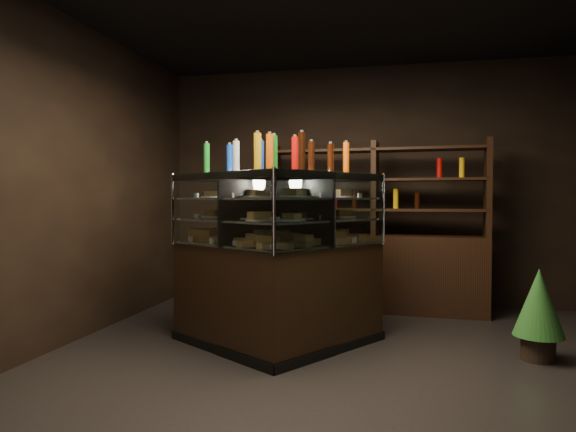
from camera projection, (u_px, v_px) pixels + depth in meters
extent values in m
plane|color=black|center=(340.00, 364.00, 4.14)|extent=(5.00, 5.00, 0.00)
cube|color=black|center=(363.00, 185.00, 6.53)|extent=(5.00, 0.02, 3.00)
cube|color=black|center=(255.00, 147.00, 1.65)|extent=(5.00, 0.02, 3.00)
cube|color=black|center=(64.00, 180.00, 4.62)|extent=(0.02, 5.00, 3.00)
cube|color=black|center=(305.00, 296.00, 4.59)|extent=(1.35, 1.55, 0.91)
cube|color=black|center=(305.00, 342.00, 4.61)|extent=(1.39, 1.60, 0.08)
cube|color=black|center=(305.00, 177.00, 4.55)|extent=(1.35, 1.55, 0.06)
cube|color=silver|center=(305.00, 244.00, 4.57)|extent=(1.28, 1.47, 0.02)
cube|color=silver|center=(305.00, 220.00, 4.57)|extent=(1.28, 1.47, 0.02)
cube|color=silver|center=(305.00, 199.00, 4.56)|extent=(1.28, 1.47, 0.02)
cube|color=white|center=(336.00, 210.00, 4.31)|extent=(0.78, 1.17, 0.64)
cylinder|color=silver|center=(383.00, 209.00, 4.80)|extent=(0.03, 0.03, 0.66)
cylinder|color=silver|center=(274.00, 212.00, 3.83)|extent=(0.03, 0.03, 0.66)
cube|color=black|center=(249.00, 296.00, 4.60)|extent=(1.55, 1.35, 0.91)
cube|color=black|center=(250.00, 342.00, 4.61)|extent=(1.60, 1.39, 0.08)
cube|color=black|center=(249.00, 177.00, 4.56)|extent=(1.55, 1.35, 0.06)
cube|color=silver|center=(249.00, 244.00, 4.58)|extent=(1.47, 1.27, 0.02)
cube|color=silver|center=(249.00, 220.00, 4.57)|extent=(1.47, 1.27, 0.02)
cube|color=silver|center=(249.00, 199.00, 4.57)|extent=(1.47, 1.27, 0.02)
cube|color=white|center=(217.00, 210.00, 4.32)|extent=(1.17, 0.77, 0.64)
cylinder|color=silver|center=(274.00, 212.00, 3.83)|extent=(0.03, 0.03, 0.66)
cylinder|color=silver|center=(173.00, 209.00, 4.82)|extent=(0.03, 0.03, 0.66)
cube|color=#B48E40|center=(258.00, 245.00, 4.14)|extent=(0.17, 0.20, 0.06)
cube|color=#B48E40|center=(273.00, 243.00, 4.26)|extent=(0.17, 0.20, 0.06)
cube|color=#B48E40|center=(287.00, 242.00, 4.37)|extent=(0.17, 0.20, 0.06)
cube|color=#B48E40|center=(301.00, 241.00, 4.49)|extent=(0.17, 0.20, 0.06)
cube|color=#B48E40|center=(314.00, 240.00, 4.61)|extent=(0.17, 0.20, 0.06)
cube|color=#B48E40|center=(327.00, 239.00, 4.72)|extent=(0.17, 0.20, 0.06)
cube|color=#B48E40|center=(338.00, 238.00, 4.84)|extent=(0.17, 0.20, 0.06)
cube|color=#B48E40|center=(349.00, 237.00, 4.96)|extent=(0.17, 0.20, 0.06)
cylinder|color=white|center=(260.00, 220.00, 4.20)|extent=(0.24, 0.24, 0.02)
cube|color=#B48E40|center=(260.00, 216.00, 4.20)|extent=(0.16, 0.19, 0.05)
cylinder|color=white|center=(305.00, 218.00, 4.57)|extent=(0.24, 0.24, 0.02)
cube|color=#B48E40|center=(305.00, 215.00, 4.57)|extent=(0.16, 0.19, 0.05)
cylinder|color=white|center=(343.00, 217.00, 4.94)|extent=(0.24, 0.24, 0.02)
cube|color=#B48E40|center=(343.00, 213.00, 4.94)|extent=(0.16, 0.19, 0.05)
cylinder|color=white|center=(260.00, 197.00, 4.19)|extent=(0.24, 0.24, 0.02)
cube|color=#B48E40|center=(260.00, 192.00, 4.19)|extent=(0.16, 0.19, 0.05)
cylinder|color=white|center=(305.00, 197.00, 4.56)|extent=(0.24, 0.24, 0.02)
cube|color=#B48E40|center=(305.00, 193.00, 4.56)|extent=(0.16, 0.19, 0.05)
cylinder|color=white|center=(343.00, 197.00, 4.93)|extent=(0.24, 0.24, 0.02)
cube|color=#B48E40|center=(343.00, 193.00, 4.93)|extent=(0.16, 0.19, 0.05)
cube|color=#B48E40|center=(207.00, 237.00, 4.97)|extent=(0.20, 0.17, 0.06)
cube|color=#B48E40|center=(218.00, 238.00, 4.85)|extent=(0.20, 0.17, 0.06)
cube|color=#B48E40|center=(229.00, 239.00, 4.73)|extent=(0.20, 0.17, 0.06)
cube|color=#B48E40|center=(240.00, 240.00, 4.61)|extent=(0.20, 0.17, 0.06)
cube|color=#B48E40|center=(252.00, 241.00, 4.49)|extent=(0.20, 0.17, 0.06)
cube|color=#B48E40|center=(265.00, 242.00, 4.38)|extent=(0.20, 0.17, 0.06)
cube|color=#B48E40|center=(279.00, 243.00, 4.26)|extent=(0.20, 0.17, 0.06)
cube|color=#B48E40|center=(293.00, 245.00, 4.14)|extent=(0.20, 0.17, 0.06)
cylinder|color=white|center=(214.00, 217.00, 4.95)|extent=(0.24, 0.24, 0.02)
cube|color=#B48E40|center=(214.00, 213.00, 4.95)|extent=(0.19, 0.16, 0.05)
cylinder|color=white|center=(249.00, 218.00, 4.57)|extent=(0.24, 0.24, 0.02)
cube|color=#B48E40|center=(249.00, 214.00, 4.57)|extent=(0.19, 0.16, 0.05)
cylinder|color=white|center=(291.00, 220.00, 4.19)|extent=(0.24, 0.24, 0.02)
cube|color=#B48E40|center=(291.00, 216.00, 4.19)|extent=(0.19, 0.16, 0.05)
cylinder|color=white|center=(214.00, 197.00, 4.94)|extent=(0.24, 0.24, 0.02)
cube|color=#B48E40|center=(214.00, 193.00, 4.94)|extent=(0.19, 0.16, 0.05)
cylinder|color=white|center=(249.00, 197.00, 4.57)|extent=(0.24, 0.24, 0.02)
cube|color=#B48E40|center=(249.00, 193.00, 4.56)|extent=(0.19, 0.16, 0.05)
cylinder|color=white|center=(291.00, 197.00, 4.19)|extent=(0.24, 0.24, 0.02)
cube|color=#B48E40|center=(291.00, 192.00, 4.19)|extent=(0.19, 0.16, 0.05)
cylinder|color=#147223|center=(255.00, 153.00, 4.14)|extent=(0.06, 0.06, 0.28)
cylinder|color=silver|center=(255.00, 135.00, 4.13)|extent=(0.03, 0.03, 0.02)
cylinder|color=#0F38B2|center=(276.00, 155.00, 4.30)|extent=(0.06, 0.06, 0.28)
cylinder|color=silver|center=(276.00, 137.00, 4.30)|extent=(0.03, 0.03, 0.02)
cylinder|color=yellow|center=(296.00, 157.00, 4.47)|extent=(0.06, 0.06, 0.28)
cylinder|color=silver|center=(296.00, 139.00, 4.46)|extent=(0.03, 0.03, 0.02)
cylinder|color=silver|center=(314.00, 158.00, 4.63)|extent=(0.06, 0.06, 0.28)
cylinder|color=silver|center=(314.00, 141.00, 4.62)|extent=(0.03, 0.03, 0.02)
cylinder|color=#B20C0A|center=(331.00, 159.00, 4.79)|extent=(0.06, 0.06, 0.28)
cylinder|color=silver|center=(331.00, 143.00, 4.79)|extent=(0.03, 0.03, 0.02)
cylinder|color=black|center=(347.00, 161.00, 4.96)|extent=(0.06, 0.06, 0.28)
cylinder|color=silver|center=(347.00, 145.00, 4.95)|extent=(0.03, 0.03, 0.02)
cylinder|color=#147223|center=(210.00, 161.00, 4.97)|extent=(0.06, 0.06, 0.28)
cylinder|color=silver|center=(210.00, 145.00, 4.97)|extent=(0.03, 0.03, 0.02)
cylinder|color=#0F38B2|center=(225.00, 160.00, 4.80)|extent=(0.06, 0.06, 0.28)
cylinder|color=silver|center=(225.00, 143.00, 4.80)|extent=(0.03, 0.03, 0.02)
cylinder|color=yellow|center=(241.00, 158.00, 4.64)|extent=(0.06, 0.06, 0.28)
cylinder|color=silver|center=(241.00, 142.00, 4.63)|extent=(0.03, 0.03, 0.02)
cylinder|color=silver|center=(258.00, 157.00, 4.47)|extent=(0.06, 0.06, 0.28)
cylinder|color=silver|center=(258.00, 139.00, 4.46)|extent=(0.03, 0.03, 0.02)
cylinder|color=#B20C0A|center=(276.00, 155.00, 4.30)|extent=(0.06, 0.06, 0.28)
cylinder|color=silver|center=(276.00, 137.00, 4.30)|extent=(0.03, 0.03, 0.02)
cylinder|color=black|center=(296.00, 153.00, 4.13)|extent=(0.06, 0.06, 0.28)
cylinder|color=silver|center=(296.00, 135.00, 4.13)|extent=(0.03, 0.03, 0.02)
cylinder|color=black|center=(538.00, 348.00, 4.22)|extent=(0.27, 0.27, 0.20)
cone|color=#175224|center=(539.00, 302.00, 4.21)|extent=(0.40, 0.40, 0.56)
cone|color=#175224|center=(539.00, 280.00, 4.20)|extent=(0.31, 0.31, 0.39)
cube|color=black|center=(374.00, 273.00, 6.09)|extent=(2.58, 0.57, 0.90)
cube|color=black|center=(274.00, 189.00, 6.39)|extent=(0.08, 0.38, 1.10)
cube|color=black|center=(375.00, 189.00, 6.05)|extent=(0.08, 0.38, 1.10)
cube|color=black|center=(488.00, 188.00, 5.72)|extent=(0.08, 0.38, 1.10)
cube|color=black|center=(375.00, 210.00, 6.06)|extent=(2.53, 0.53, 0.03)
cube|color=black|center=(375.00, 180.00, 6.05)|extent=(2.53, 0.53, 0.03)
cube|color=black|center=(375.00, 150.00, 6.04)|extent=(2.53, 0.53, 0.03)
cylinder|color=#147223|center=(295.00, 199.00, 6.32)|extent=(0.06, 0.06, 0.22)
cylinder|color=#0F38B2|center=(315.00, 199.00, 6.26)|extent=(0.06, 0.06, 0.22)
cylinder|color=yellow|center=(334.00, 199.00, 6.19)|extent=(0.06, 0.06, 0.22)
cylinder|color=silver|center=(354.00, 199.00, 6.12)|extent=(0.06, 0.06, 0.22)
cylinder|color=#B20C0A|center=(375.00, 199.00, 6.06)|extent=(0.06, 0.06, 0.22)
cylinder|color=black|center=(396.00, 199.00, 5.99)|extent=(0.06, 0.06, 0.22)
cylinder|color=#D8590A|center=(417.00, 199.00, 5.93)|extent=(0.06, 0.06, 0.22)
cylinder|color=#147223|center=(439.00, 199.00, 5.86)|extent=(0.06, 0.06, 0.22)
cylinder|color=#0F38B2|center=(462.00, 199.00, 5.80)|extent=(0.06, 0.06, 0.22)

